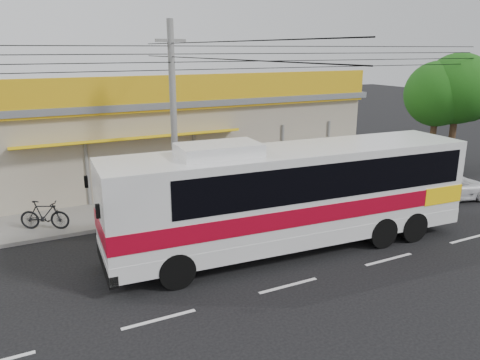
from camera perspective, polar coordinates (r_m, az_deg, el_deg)
The scene contains 10 objects.
ground at distance 16.34m, azimuth 1.12°, elevation -9.04°, with size 120.00×120.00×0.00m, color black.
sidewalk at distance 21.42m, azimuth -6.45°, elevation -2.79°, with size 30.00×3.20×0.15m, color gray.
lane_markings at distance 14.41m, azimuth 5.91°, elevation -12.70°, with size 50.00×0.12×0.01m, color silver, non-canonical shape.
storefront_building at distance 25.99m, azimuth -10.95°, elevation 5.37°, with size 22.60×9.20×5.70m.
coach_bus at distance 16.29m, azimuth 7.02°, elevation -1.20°, with size 13.08×3.58×3.98m.
motorbike_dark at distance 19.39m, azimuth -22.74°, elevation -3.96°, with size 0.53×1.89×1.14m, color black.
white_car at distance 24.06m, azimuth 23.96°, elevation -0.69°, with size 2.00×4.35×1.21m, color silver.
utility_pole at distance 18.56m, azimuth -8.38°, elevation 14.63°, with size 34.00×14.00×7.93m.
tree_near at distance 29.93m, azimuth 25.26°, elevation 9.78°, with size 4.02×4.02×6.66m.
tree_far at distance 29.67m, azimuth 23.15°, elevation 9.38°, with size 3.74×3.74×6.21m.
Camera 1 is at (-7.00, -13.08, 6.84)m, focal length 35.00 mm.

